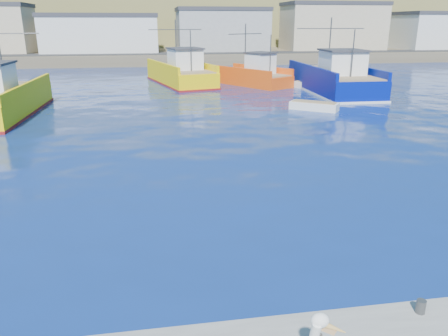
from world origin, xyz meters
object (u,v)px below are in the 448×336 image
trawler_yellow_b (181,73)px  trawler_blue (334,79)px  skiff_far (370,74)px  boat_orange (253,75)px  skiff_mid (314,107)px  trawler_yellow_a (0,100)px  skiff_extra (312,84)px

trawler_yellow_b → trawler_blue: 16.09m
skiff_far → boat_orange: bearing=-161.0°
trawler_blue → skiff_mid: size_ratio=3.85×
trawler_yellow_a → skiff_far: 41.50m
trawler_yellow_b → skiff_mid: 18.73m
trawler_yellow_a → skiff_extra: size_ratio=3.01×
skiff_extra → boat_orange: bearing=158.6°
trawler_yellow_a → skiff_mid: bearing=-3.9°
trawler_blue → skiff_far: size_ratio=3.22×
trawler_yellow_b → boat_orange: bearing=-16.7°
skiff_mid → skiff_far: skiff_far is taller
trawler_yellow_a → trawler_yellow_b: (13.81, 14.92, 0.01)m
trawler_yellow_a → trawler_yellow_b: size_ratio=0.95×
skiff_mid → skiff_far: size_ratio=0.84×
boat_orange → skiff_mid: (1.49, -14.25, -0.82)m
skiff_far → trawler_yellow_a: bearing=-153.9°
boat_orange → trawler_yellow_a: bearing=-149.1°
trawler_yellow_b → trawler_blue: (13.88, -8.14, 0.08)m
trawler_yellow_a → trawler_blue: trawler_blue is taller
trawler_yellow_b → skiff_extra: size_ratio=3.17×
boat_orange → skiff_mid: bearing=-84.0°
trawler_yellow_b → skiff_far: trawler_yellow_b is taller
boat_orange → skiff_extra: 6.20m
trawler_yellow_a → skiff_far: (37.27, 18.22, -0.81)m
trawler_yellow_a → boat_orange: (21.20, 12.69, -0.03)m
skiff_mid → skiff_extra: size_ratio=0.88×
trawler_blue → skiff_extra: 3.85m
skiff_mid → trawler_blue: bearing=59.1°
trawler_blue → skiff_extra: size_ratio=3.37×
trawler_yellow_a → skiff_mid: size_ratio=3.44×
trawler_yellow_a → skiff_mid: trawler_yellow_a is taller
trawler_blue → boat_orange: trawler_blue is taller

